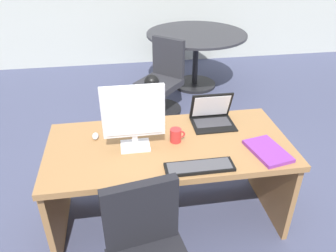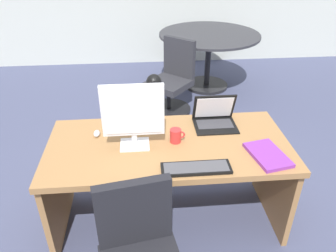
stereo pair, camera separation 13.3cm
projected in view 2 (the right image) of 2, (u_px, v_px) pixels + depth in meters
name	position (u px, v px, depth m)	size (l,w,h in m)	color
ground	(157.00, 124.00, 3.97)	(12.00, 12.00, 0.00)	#474C6B
desk	(168.00, 162.00, 2.45)	(1.70, 0.80, 0.73)	#9E7042
monitor	(133.00, 113.00, 2.16)	(0.41, 0.16, 0.46)	silver
laptop	(214.00, 115.00, 2.52)	(0.32, 0.26, 0.24)	black
keyboard	(196.00, 168.00, 2.06)	(0.44, 0.13, 0.02)	black
mouse	(97.00, 133.00, 2.40)	(0.05, 0.08, 0.04)	silver
desk_lamp	(154.00, 88.00, 2.40)	(0.12, 0.14, 0.41)	black
book	(268.00, 155.00, 2.18)	(0.26, 0.35, 0.03)	purple
coffee_mug	(176.00, 136.00, 2.31)	(0.11, 0.08, 0.10)	red
meeting_table	(209.00, 47.00, 4.62)	(1.39, 1.39, 0.79)	black
meeting_chair_near	(172.00, 84.00, 4.14)	(0.65, 0.66, 0.89)	black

